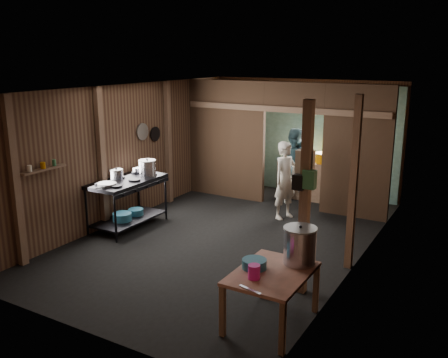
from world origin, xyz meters
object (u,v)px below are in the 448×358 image
Objects in this scene: yellow_tub at (323,158)px; cook at (285,180)px; stove_pot_large at (147,169)px; pink_bucket at (254,272)px; gas_range at (128,203)px; stock_pot at (300,246)px; prep_table at (271,298)px.

cook is (-0.23, -1.51, -0.20)m from yellow_tub.
stove_pot_large is 3.87m from yellow_tub.
yellow_tub is at bearing 11.88° from cook.
stove_pot_large reaches higher than pink_bucket.
gas_range reaches higher than pink_bucket.
stock_pot is at bearing -133.68° from cook.
stock_pot is at bearing -25.12° from stove_pot_large.
prep_table is 3.97m from cook.
stove_pot_large is 0.22× the size of cook.
stove_pot_large is at bearing 154.88° from stock_pot.
stove_pot_large is at bearing 145.08° from pink_bucket.
yellow_tub is at bearing 102.65° from prep_table.
stove_pot_large is 4.12m from stock_pot.
prep_table is at bearing -25.15° from gas_range.
yellow_tub is (2.37, 3.06, -0.10)m from stove_pot_large.
pink_bucket is at bearing -112.03° from prep_table.
pink_bucket is (-0.29, -0.65, -0.14)m from stock_pot.
gas_range is at bearing 150.94° from pink_bucket.
pink_bucket is (3.43, -2.40, -0.31)m from stove_pot_large.
stock_pot reaches higher than gas_range.
stove_pot_large reaches higher than yellow_tub.
yellow_tub is 0.26× the size of cook.
gas_range is 9.32× the size of pink_bucket.
cook reaches higher than yellow_tub.
pink_bucket reaches higher than prep_table.
pink_bucket is at bearing -34.92° from stove_pot_large.
gas_range is 4.13m from pink_bucket.
prep_table is at bearing -138.54° from cook.
stock_pot is at bearing 65.02° from prep_table.
prep_table is 0.70m from stock_pot.
gas_range is 4.10m from prep_table.
cook reaches higher than stove_pot_large.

